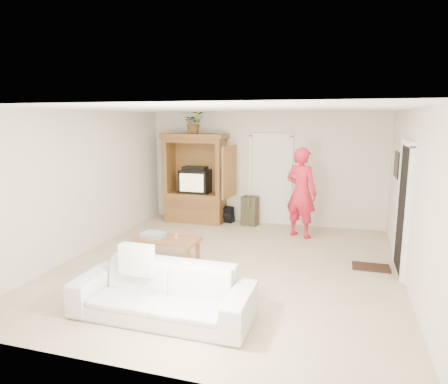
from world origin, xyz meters
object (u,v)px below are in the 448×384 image
object	(u,v)px
man	(301,193)
sofa	(163,292)
coffee_table	(168,241)
armoire	(196,184)

from	to	relation	value
man	sofa	size ratio (longest dim) A/B	0.84
sofa	man	bearing A→B (deg)	72.88
coffee_table	armoire	bearing A→B (deg)	101.17
man	sofa	xyz separation A→B (m)	(-1.27, -4.00, -0.61)
man	sofa	world-z (taller)	man
armoire	coffee_table	bearing A→B (deg)	-79.97
sofa	coffee_table	world-z (taller)	sofa
armoire	man	size ratio (longest dim) A/B	1.11
armoire	sofa	size ratio (longest dim) A/B	0.93
armoire	sofa	xyz separation A→B (m)	(1.27, -4.59, -0.58)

